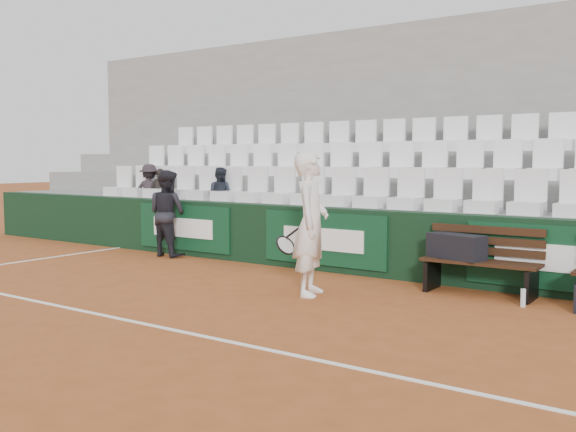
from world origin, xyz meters
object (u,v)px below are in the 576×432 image
at_px(bench_left, 480,278).
at_px(spectator_b, 160,172).
at_px(water_bottle_near, 428,280).
at_px(water_bottle_far, 523,298).
at_px(spectator_a, 149,169).
at_px(tennis_player, 311,224).
at_px(ball_kid, 167,213).
at_px(sports_bag_left, 456,246).
at_px(spectator_c, 220,172).

height_order(bench_left, spectator_b, spectator_b).
height_order(water_bottle_near, water_bottle_far, water_bottle_near).
distance_m(bench_left, spectator_b, 7.03).
bearing_deg(spectator_a, spectator_b, 156.82).
relative_size(bench_left, spectator_a, 1.34).
bearing_deg(spectator_a, bench_left, 149.07).
relative_size(water_bottle_near, spectator_b, 0.23).
relative_size(water_bottle_near, tennis_player, 0.12).
bearing_deg(ball_kid, bench_left, -178.97).
xyz_separation_m(spectator_a, spectator_b, (0.32, 0.00, -0.04)).
xyz_separation_m(water_bottle_near, spectator_b, (-6.14, 0.99, 1.40)).
relative_size(sports_bag_left, water_bottle_far, 3.43).
height_order(sports_bag_left, spectator_a, spectator_a).
bearing_deg(spectator_a, ball_kid, 124.73).
distance_m(water_bottle_near, spectator_b, 6.37).
bearing_deg(sports_bag_left, bench_left, -0.45).
relative_size(water_bottle_near, spectator_a, 0.21).
bearing_deg(spectator_a, sports_bag_left, 148.73).
distance_m(tennis_player, spectator_a, 5.83).
bearing_deg(sports_bag_left, water_bottle_near, -177.42).
bearing_deg(spectator_c, water_bottle_far, 153.09).
distance_m(water_bottle_far, ball_kid, 6.49).
bearing_deg(tennis_player, bench_left, 34.50).
xyz_separation_m(water_bottle_far, spectator_c, (-5.92, 1.36, 1.42)).
bearing_deg(bench_left, ball_kid, 178.91).
relative_size(spectator_b, spectator_c, 0.97).
xyz_separation_m(bench_left, ball_kid, (-5.78, 0.11, 0.56)).
height_order(bench_left, tennis_player, tennis_player).
xyz_separation_m(spectator_b, spectator_c, (1.57, 0.00, 0.02)).
distance_m(bench_left, spectator_c, 5.52).
bearing_deg(water_bottle_far, sports_bag_left, 158.09).
xyz_separation_m(sports_bag_left, water_bottle_near, (-0.38, -0.02, -0.50)).
height_order(water_bottle_near, spectator_b, spectator_b).
bearing_deg(water_bottle_near, water_bottle_far, -15.43).
distance_m(water_bottle_far, spectator_b, 7.75).
distance_m(bench_left, ball_kid, 5.81).
xyz_separation_m(water_bottle_far, tennis_player, (-2.46, -0.85, 0.82)).
relative_size(water_bottle_far, tennis_player, 0.12).
distance_m(ball_kid, spectator_a, 1.80).
distance_m(water_bottle_far, spectator_a, 8.06).
relative_size(sports_bag_left, spectator_b, 0.73).
bearing_deg(spectator_b, bench_left, 169.13).
xyz_separation_m(bench_left, water_bottle_far, (0.65, -0.39, -0.11)).
xyz_separation_m(bench_left, tennis_player, (-1.81, -1.24, 0.70)).
relative_size(bench_left, water_bottle_far, 6.81).
relative_size(bench_left, sports_bag_left, 1.98).
distance_m(sports_bag_left, spectator_b, 6.65).
distance_m(sports_bag_left, water_bottle_far, 1.16).
relative_size(water_bottle_near, ball_kid, 0.15).
height_order(tennis_player, spectator_c, spectator_c).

